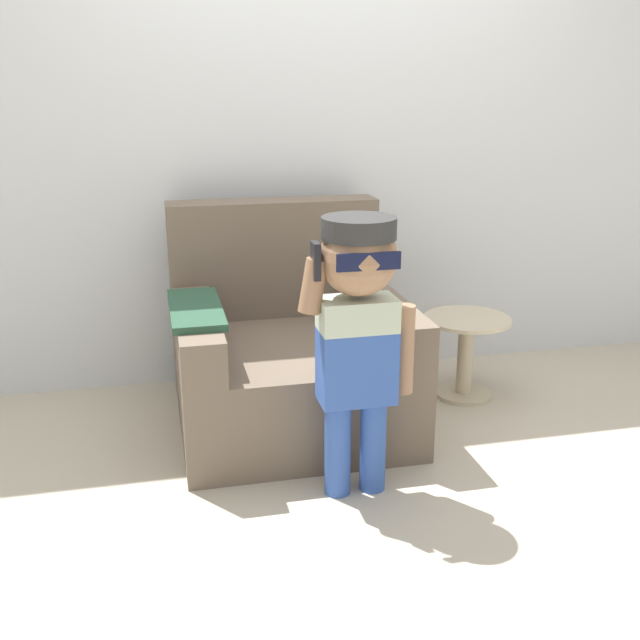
# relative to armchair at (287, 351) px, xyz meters

# --- Properties ---
(ground_plane) EXTENTS (10.00, 10.00, 0.00)m
(ground_plane) POSITION_rel_armchair_xyz_m (0.25, -0.15, -0.33)
(ground_plane) COLOR #BCB29E
(wall_back) EXTENTS (10.00, 0.05, 2.60)m
(wall_back) POSITION_rel_armchair_xyz_m (0.25, 0.58, 0.97)
(wall_back) COLOR silver
(wall_back) RESTS_ON ground_plane
(armchair) EXTENTS (1.03, 1.04, 0.98)m
(armchair) POSITION_rel_armchair_xyz_m (0.00, 0.00, 0.00)
(armchair) COLOR #6B5B4C
(armchair) RESTS_ON ground_plane
(person_child) EXTENTS (0.44, 0.33, 1.07)m
(person_child) POSITION_rel_armchair_xyz_m (0.13, -0.72, 0.39)
(person_child) COLOR #3356AD
(person_child) RESTS_ON ground_plane
(side_table) EXTENTS (0.43, 0.43, 0.42)m
(side_table) POSITION_rel_armchair_xyz_m (0.91, 0.04, -0.07)
(side_table) COLOR beige
(side_table) RESTS_ON ground_plane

